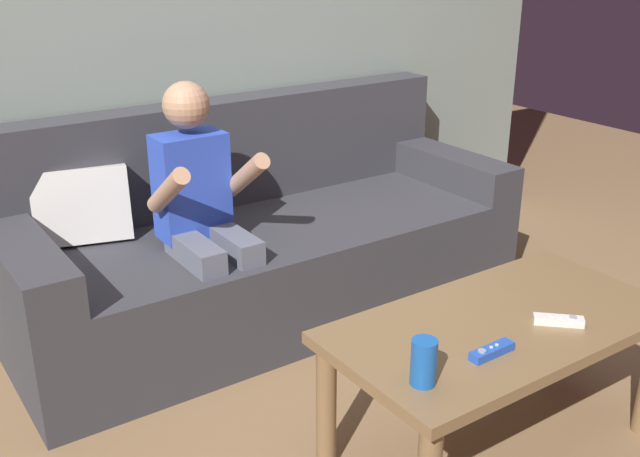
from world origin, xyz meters
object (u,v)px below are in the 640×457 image
object	(u,v)px
couch	(261,243)
game_remote_blue_near_edge	(492,351)
coffee_table	(499,341)
game_remote_white_center	(559,320)
soda_can	(424,362)
person_seated_on_couch	(204,209)

from	to	relation	value
couch	game_remote_blue_near_edge	xyz separation A→B (m)	(-0.06, -1.33, 0.17)
coffee_table	game_remote_white_center	world-z (taller)	game_remote_white_center
coffee_table	soda_can	size ratio (longest dim) A/B	8.44
coffee_table	game_remote_blue_near_edge	size ratio (longest dim) A/B	7.33
couch	person_seated_on_couch	bearing A→B (deg)	-150.53
game_remote_blue_near_edge	soda_can	xyz separation A→B (m)	(-0.24, 0.00, 0.05)
coffee_table	game_remote_blue_near_edge	distance (m)	0.22
coffee_table	game_remote_blue_near_edge	xyz separation A→B (m)	(-0.17, -0.12, 0.08)
coffee_table	game_remote_white_center	xyz separation A→B (m)	(0.12, -0.11, 0.08)
game_remote_blue_near_edge	person_seated_on_couch	bearing A→B (deg)	103.51
coffee_table	game_remote_white_center	distance (m)	0.18
couch	game_remote_white_center	distance (m)	1.35
person_seated_on_couch	game_remote_white_center	xyz separation A→B (m)	(0.56, -1.13, -0.11)
game_remote_white_center	soda_can	bearing A→B (deg)	-179.26
game_remote_blue_near_edge	game_remote_white_center	distance (m)	0.28
game_remote_blue_near_edge	coffee_table	bearing A→B (deg)	35.75
soda_can	game_remote_blue_near_edge	bearing A→B (deg)	-0.81
person_seated_on_couch	soda_can	bearing A→B (deg)	-88.28
person_seated_on_couch	game_remote_white_center	world-z (taller)	person_seated_on_couch
game_remote_blue_near_edge	game_remote_white_center	world-z (taller)	same
person_seated_on_couch	coffee_table	distance (m)	1.13
game_remote_white_center	person_seated_on_couch	bearing A→B (deg)	116.26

